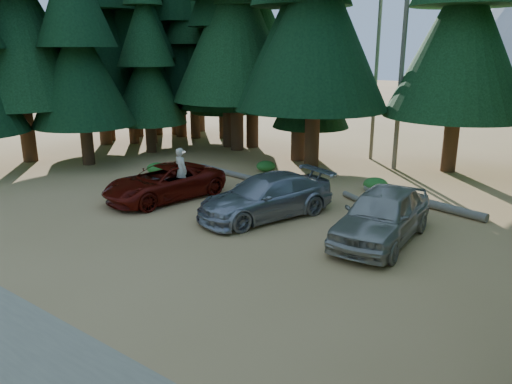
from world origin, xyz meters
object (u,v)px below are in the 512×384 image
frisbee_player (181,170)px  log_mid (366,203)px  silver_minivan_center (266,196)px  log_right (421,201)px  red_pickup (164,182)px  silver_minivan_right (382,215)px  log_left (227,172)px

frisbee_player → log_mid: size_ratio=0.64×
silver_minivan_center → log_right: 6.49m
red_pickup → log_right: (9.00, 5.60, -0.55)m
red_pickup → log_right: size_ratio=0.95×
silver_minivan_right → frisbee_player: 8.59m
frisbee_player → silver_minivan_right: bearing=-164.1°
red_pickup → frisbee_player: 0.96m
log_left → log_mid: bearing=3.9°
red_pickup → silver_minivan_right: bearing=16.5°
silver_minivan_center → silver_minivan_right: 4.49m
frisbee_player → red_pickup: bearing=37.6°
red_pickup → silver_minivan_right: size_ratio=0.99×
log_mid → log_right: log_right is taller
log_left → log_right: size_ratio=0.71×
silver_minivan_right → log_right: 4.58m
frisbee_player → log_right: size_ratio=0.34×
frisbee_player → log_left: (-1.18, 4.30, -1.16)m
red_pickup → silver_minivan_center: (4.75, 0.73, 0.07)m
log_left → red_pickup: bearing=-76.8°
silver_minivan_right → log_left: bearing=155.7°
silver_minivan_center → frisbee_player: frisbee_player is taller
log_mid → frisbee_player: bearing=-121.2°
log_left → frisbee_player: bearing=-67.6°
frisbee_player → log_right: (8.32, 5.25, -1.12)m
log_left → log_mid: size_ratio=1.32×
silver_minivan_center → silver_minivan_right: size_ratio=1.04×
frisbee_player → log_left: bearing=-63.7°
red_pickup → silver_minivan_right: 9.29m
frisbee_player → log_left: frisbee_player is taller
red_pickup → log_left: 4.71m
red_pickup → log_left: size_ratio=1.35×
red_pickup → silver_minivan_center: silver_minivan_center is taller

